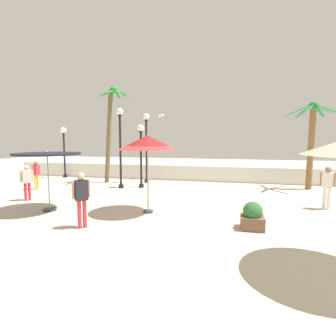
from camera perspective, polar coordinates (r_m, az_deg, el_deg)
name	(u,v)px	position (r m, az deg, el deg)	size (l,w,h in m)	color
ground_plane	(150,214)	(10.19, -3.85, -9.56)	(56.00, 56.00, 0.00)	beige
boundary_wall	(187,173)	(17.90, 4.02, -1.09)	(25.20, 0.30, 0.99)	silver
patio_umbrella_1	(47,157)	(11.22, -24.07, 2.12)	(2.45, 2.45, 2.31)	#333338
patio_umbrella_2	(148,143)	(9.96, -4.32, 5.29)	(2.19, 2.19, 2.92)	#333338
palm_tree_0	(312,134)	(16.56, 28.03, 6.25)	(3.03, 2.85, 4.74)	brown
palm_tree_1	(110,124)	(17.31, -12.05, 9.08)	(2.01, 2.00, 5.94)	brown
lamp_post_0	(141,147)	(15.26, -5.72, 4.47)	(0.40, 0.40, 3.55)	black
lamp_post_1	(64,144)	(20.58, -21.06, 4.82)	(0.43, 0.43, 3.55)	black
lamp_post_2	(120,138)	(15.24, -10.04, 6.31)	(0.39, 0.39, 4.43)	black
lamp_post_3	(146,138)	(17.00, -4.58, 6.41)	(0.41, 0.41, 4.32)	black
guest_0	(27,179)	(13.63, -27.59, -2.13)	(0.40, 0.47, 1.59)	#D8333F
guest_1	(36,172)	(16.43, -26.02, -0.84)	(0.27, 0.56, 1.55)	gold
guest_2	(327,183)	(12.27, 30.55, -2.82)	(0.48, 0.40, 1.69)	silver
guest_3	(81,194)	(8.77, -17.77, -5.29)	(0.42, 0.42, 1.74)	#D8333F
seagull_0	(161,115)	(18.61, -1.41, 11.03)	(0.71, 1.02, 0.18)	white
planter	(252,217)	(8.83, 17.36, -9.74)	(0.70, 0.70, 0.85)	brown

